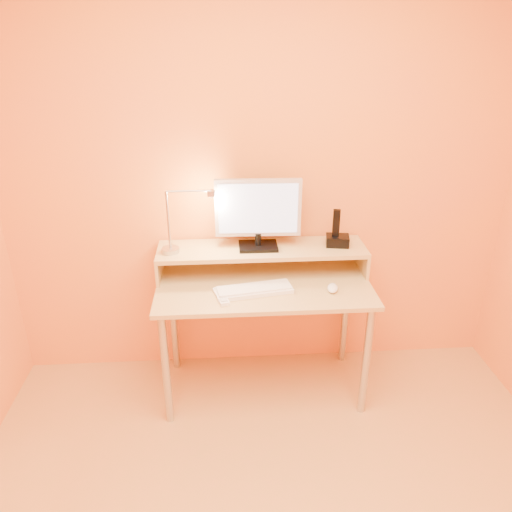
{
  "coord_description": "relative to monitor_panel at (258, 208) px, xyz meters",
  "views": [
    {
      "loc": [
        -0.22,
        -1.27,
        2.02
      ],
      "look_at": [
        -0.05,
        1.13,
        0.92
      ],
      "focal_mm": 34.77,
      "sensor_mm": 36.0,
      "label": 1
    }
  ],
  "objects": [
    {
      "name": "monitor_panel",
      "position": [
        0.0,
        0.0,
        0.0
      ],
      "size": [
        0.48,
        0.05,
        0.33
      ],
      "primitive_type": "cube",
      "rotation": [
        0.0,
        0.0,
        -0.03
      ],
      "color": "#B9B9BB",
      "rests_on": "monitor_neck"
    },
    {
      "name": "phone_led",
      "position": [
        0.51,
        -0.06,
        -0.21
      ],
      "size": [
        0.01,
        0.0,
        0.04
      ],
      "primitive_type": "cube",
      "color": "#1B80FF",
      "rests_on": "phone_dock"
    },
    {
      "name": "shelf_riser_left",
      "position": [
        -0.57,
        -0.01,
        -0.33
      ],
      "size": [
        0.02,
        0.3,
        0.14
      ],
      "primitive_type": "cube",
      "color": "tan",
      "rests_on": "desk_lower"
    },
    {
      "name": "phone_dock",
      "position": [
        0.46,
        -0.01,
        -0.21
      ],
      "size": [
        0.14,
        0.12,
        0.06
      ],
      "primitive_type": "cube",
      "rotation": [
        0.0,
        0.0,
        -0.17
      ],
      "color": "black",
      "rests_on": "desk_shelf"
    },
    {
      "name": "phone_handset",
      "position": [
        0.45,
        -0.01,
        -0.1
      ],
      "size": [
        0.04,
        0.03,
        0.16
      ],
      "primitive_type": "cube",
      "rotation": [
        0.0,
        0.0,
        -0.17
      ],
      "color": "black",
      "rests_on": "phone_dock"
    },
    {
      "name": "monitor_neck",
      "position": [
        0.0,
        -0.01,
        -0.19
      ],
      "size": [
        0.04,
        0.04,
        0.07
      ],
      "primitive_type": "cylinder",
      "color": "black",
      "rests_on": "monitor_foot"
    },
    {
      "name": "desk_shelf",
      "position": [
        0.02,
        -0.01,
        -0.25
      ],
      "size": [
        1.2,
        0.3,
        0.02
      ],
      "primitive_type": "cube",
      "color": "tan",
      "rests_on": "desk_lower"
    },
    {
      "name": "remote_control",
      "position": [
        -0.22,
        -0.3,
        -0.39
      ],
      "size": [
        0.09,
        0.19,
        0.02
      ],
      "primitive_type": "cube",
      "rotation": [
        0.0,
        0.0,
        0.25
      ],
      "color": "white",
      "rests_on": "desk_lower"
    },
    {
      "name": "mouse",
      "position": [
        0.39,
        -0.26,
        -0.38
      ],
      "size": [
        0.08,
        0.11,
        0.03
      ],
      "primitive_type": "ellipsoid",
      "rotation": [
        0.0,
        0.0,
        -0.23
      ],
      "color": "silver",
      "rests_on": "desk_lower"
    },
    {
      "name": "desk_leg_fl",
      "position": [
        -0.53,
        -0.41,
        -0.77
      ],
      "size": [
        0.04,
        0.04,
        0.69
      ],
      "primitive_type": "cylinder",
      "color": "#B2B2B2",
      "rests_on": "floor"
    },
    {
      "name": "monitor_screen",
      "position": [
        0.0,
        -0.02,
        0.0
      ],
      "size": [
        0.44,
        0.02,
        0.28
      ],
      "primitive_type": "cube",
      "rotation": [
        0.0,
        0.0,
        -0.03
      ],
      "color": "#A9BBE5",
      "rests_on": "monitor_panel"
    },
    {
      "name": "monitor_foot",
      "position": [
        -0.0,
        -0.01,
        -0.23
      ],
      "size": [
        0.22,
        0.16,
        0.02
      ],
      "primitive_type": "cube",
      "color": "black",
      "rests_on": "desk_shelf"
    },
    {
      "name": "lamp_arm",
      "position": [
        -0.38,
        -0.04,
        0.12
      ],
      "size": [
        0.24,
        0.01,
        0.01
      ],
      "primitive_type": "cylinder",
      "rotation": [
        0.0,
        1.57,
        0.0
      ],
      "color": "#B2B2B2",
      "rests_on": "lamp_post"
    },
    {
      "name": "shelf_riser_right",
      "position": [
        0.61,
        -0.01,
        -0.33
      ],
      "size": [
        0.02,
        0.3,
        0.14
      ],
      "primitive_type": "cube",
      "color": "tan",
      "rests_on": "desk_lower"
    },
    {
      "name": "monitor_back",
      "position": [
        0.0,
        0.02,
        0.0
      ],
      "size": [
        0.43,
        0.03,
        0.28
      ],
      "primitive_type": "cube",
      "rotation": [
        0.0,
        0.0,
        -0.03
      ],
      "color": "black",
      "rests_on": "monitor_panel"
    },
    {
      "name": "wall_back",
      "position": [
        0.02,
        0.16,
        0.13
      ],
      "size": [
        3.0,
        0.04,
        2.5
      ],
      "primitive_type": "cube",
      "color": "orange",
      "rests_on": "floor"
    },
    {
      "name": "lamp_post",
      "position": [
        -0.5,
        -0.04,
        -0.05
      ],
      "size": [
        0.01,
        0.01,
        0.33
      ],
      "primitive_type": "cylinder",
      "color": "#B2B2B2",
      "rests_on": "lamp_base"
    },
    {
      "name": "desk_lower",
      "position": [
        0.02,
        -0.16,
        -0.41
      ],
      "size": [
        1.2,
        0.6,
        0.02
      ],
      "primitive_type": "cube",
      "color": "tan",
      "rests_on": "floor"
    },
    {
      "name": "keyboard",
      "position": [
        -0.04,
        -0.25,
        -0.39
      ],
      "size": [
        0.43,
        0.2,
        0.02
      ],
      "primitive_type": "cube",
      "rotation": [
        0.0,
        0.0,
        0.17
      ],
      "color": "white",
      "rests_on": "desk_lower"
    },
    {
      "name": "lamp_base",
      "position": [
        -0.5,
        -0.04,
        -0.23
      ],
      "size": [
        0.1,
        0.1,
        0.02
      ],
      "primitive_type": "cylinder",
      "color": "#B2B2B2",
      "rests_on": "desk_shelf"
    },
    {
      "name": "lamp_head",
      "position": [
        -0.26,
        -0.04,
        0.1
      ],
      "size": [
        0.04,
        0.04,
        0.03
      ],
      "primitive_type": "cylinder",
      "color": "#B2B2B2",
      "rests_on": "lamp_arm"
    },
    {
      "name": "desk_leg_br",
      "position": [
        0.57,
        0.09,
        -0.77
      ],
      "size": [
        0.04,
        0.04,
        0.69
      ],
      "primitive_type": "cylinder",
      "color": "#B2B2B2",
      "rests_on": "floor"
    },
    {
      "name": "lamp_bulb",
      "position": [
        -0.26,
        -0.04,
        0.09
      ],
      "size": [
        0.03,
        0.03,
        0.0
      ],
      "primitive_type": "cylinder",
      "color": "#FFEAC6",
      "rests_on": "lamp_head"
    },
    {
      "name": "desk_leg_fr",
      "position": [
        0.57,
        -0.41,
        -0.77
      ],
      "size": [
        0.04,
        0.04,
        0.69
      ],
      "primitive_type": "cylinder",
      "color": "#B2B2B2",
      "rests_on": "floor"
    },
    {
      "name": "desk_leg_bl",
      "position": [
        -0.53,
        0.09,
        -0.77
      ],
      "size": [
        0.04,
        0.04,
        0.69
      ],
      "primitive_type": "cylinder",
      "color": "#B2B2B2",
      "rests_on": "floor"
    }
  ]
}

